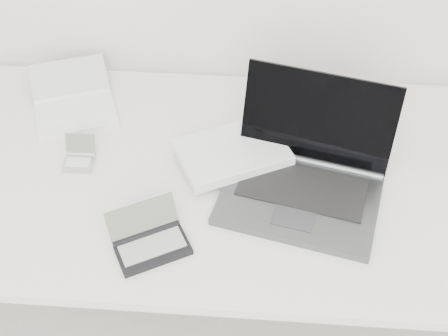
# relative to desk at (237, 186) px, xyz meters

# --- Properties ---
(desk) EXTENTS (1.60, 0.80, 0.73)m
(desk) POSITION_rel_desk_xyz_m (0.00, 0.00, 0.00)
(desk) COLOR white
(desk) RESTS_ON ground
(laptop_large) EXTENTS (0.57, 0.44, 0.25)m
(laptop_large) POSITION_rel_desk_xyz_m (0.11, -0.01, 0.09)
(laptop_large) COLOR #4F5153
(laptop_large) RESTS_ON desk
(netbook_open_white) EXTENTS (0.30, 0.34, 0.05)m
(netbook_open_white) POSITION_rel_desk_xyz_m (-0.48, 0.22, 0.06)
(netbook_open_white) COLOR white
(netbook_open_white) RESTS_ON desk
(pda_silver) EXTENTS (0.08, 0.09, 0.06)m
(pda_silver) POSITION_rel_desk_xyz_m (-0.41, 0.01, 0.06)
(pda_silver) COLOR #B5B6BA
(pda_silver) RESTS_ON desk
(palmtop_charcoal) EXTENTS (0.21, 0.19, 0.08)m
(palmtop_charcoal) POSITION_rel_desk_xyz_m (-0.19, -0.24, 0.06)
(palmtop_charcoal) COLOR black
(palmtop_charcoal) RESTS_ON desk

